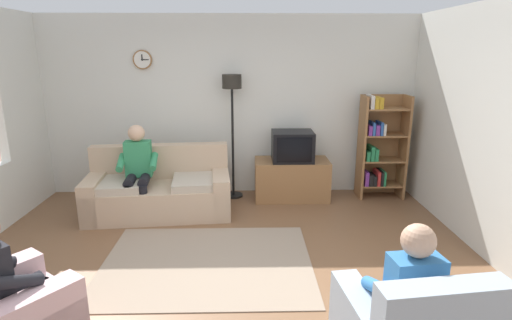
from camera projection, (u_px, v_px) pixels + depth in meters
name	position (u px, v px, depth m)	size (l,w,h in m)	color
ground_plane	(223.00, 278.00, 3.99)	(12.00, 12.00, 0.00)	brown
back_wall_assembly	(230.00, 106.00, 6.21)	(6.20, 0.17, 2.70)	silver
couch	(160.00, 191.00, 5.54)	(1.97, 1.05, 0.90)	tan
tv_stand	(292.00, 179.00, 6.11)	(1.10, 0.56, 0.60)	olive
tv	(293.00, 146.00, 5.95)	(0.60, 0.49, 0.44)	black
bookshelf	(379.00, 147.00, 6.08)	(0.68, 0.36, 1.56)	olive
floor_lamp	(232.00, 102.00, 5.88)	(0.28, 0.28, 1.85)	black
area_rug	(207.00, 263.00, 4.28)	(2.20, 1.70, 0.01)	gray
person_on_couch	(138.00, 167.00, 5.33)	(0.54, 0.56, 1.24)	#338C59
person_in_left_armchair	(5.00, 277.00, 2.90)	(0.62, 0.64, 1.12)	black
person_in_right_armchair	(406.00, 289.00, 2.75)	(0.55, 0.57, 1.12)	#3372B2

